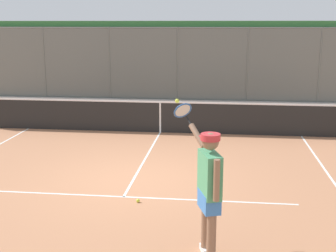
# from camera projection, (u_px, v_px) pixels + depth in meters

# --- Properties ---
(ground_plane) EXTENTS (60.00, 60.00, 0.00)m
(ground_plane) POSITION_uv_depth(u_px,v_px,m) (133.00, 180.00, 9.55)
(ground_plane) COLOR #B27551
(court_line_markings) EXTENTS (8.43, 9.56, 0.01)m
(court_line_markings) POSITION_uv_depth(u_px,v_px,m) (120.00, 204.00, 8.28)
(court_line_markings) COLOR white
(court_line_markings) RESTS_ON ground
(fence_backdrop) EXTENTS (19.92, 1.37, 3.33)m
(fence_backdrop) POSITION_uv_depth(u_px,v_px,m) (179.00, 62.00, 18.98)
(fence_backdrop) COLOR slate
(fence_backdrop) RESTS_ON ground
(tennis_net) EXTENTS (10.83, 0.09, 1.07)m
(tennis_net) POSITION_uv_depth(u_px,v_px,m) (160.00, 116.00, 13.57)
(tennis_net) COLOR #2D2D2D
(tennis_net) RESTS_ON ground
(tennis_player) EXTENTS (0.80, 1.33, 2.11)m
(tennis_player) POSITION_uv_depth(u_px,v_px,m) (209.00, 185.00, 6.17)
(tennis_player) COLOR silver
(tennis_player) RESTS_ON ground
(tennis_ball_near_baseline) EXTENTS (0.07, 0.07, 0.07)m
(tennis_ball_near_baseline) POSITION_uv_depth(u_px,v_px,m) (138.00, 201.00, 8.34)
(tennis_ball_near_baseline) COLOR #C1D138
(tennis_ball_near_baseline) RESTS_ON ground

